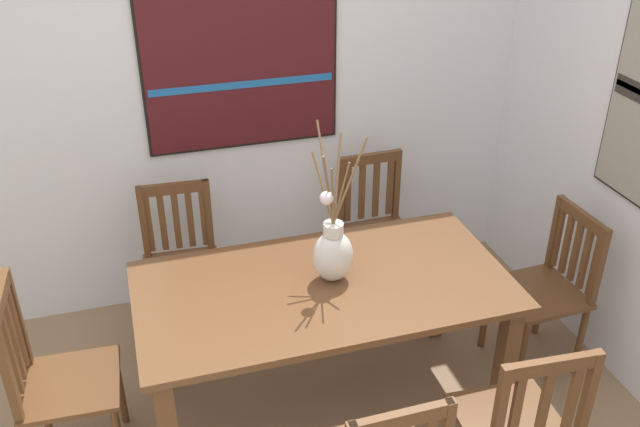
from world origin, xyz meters
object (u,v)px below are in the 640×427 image
chair_0 (181,261)px  chair_5 (549,285)px  chair_3 (54,378)px  painting_on_back_wall (241,59)px  centerpiece_vase (333,251)px  chair_4 (518,426)px  dining_table (324,303)px  chair_1 (376,229)px

chair_0 → chair_5: bearing=-23.6°
chair_0 → chair_3: 1.03m
chair_5 → painting_on_back_wall: 2.06m
painting_on_back_wall → centerpiece_vase: bearing=-81.8°
chair_0 → chair_4: chair_4 is taller
chair_5 → dining_table: bearing=-179.4°
dining_table → chair_1: size_ratio=1.88×
chair_0 → dining_table: bearing=-54.5°
dining_table → chair_5: size_ratio=1.92×
dining_table → chair_0: (-0.58, 0.81, -0.16)m
dining_table → chair_3: (-1.23, 0.01, -0.14)m
chair_1 → chair_5: size_ratio=1.02×
chair_4 → centerpiece_vase: bearing=122.0°
chair_5 → chair_3: bearing=-179.9°
dining_table → chair_3: 1.24m
chair_4 → chair_5: size_ratio=1.06×
chair_0 → chair_3: size_ratio=0.93×
dining_table → painting_on_back_wall: size_ratio=1.58×
chair_1 → painting_on_back_wall: 1.27m
painting_on_back_wall → chair_0: bearing=-141.6°
dining_table → chair_3: size_ratio=1.78×
chair_3 → painting_on_back_wall: bearing=46.4°
chair_0 → chair_5: (1.83, -0.80, 0.00)m
centerpiece_vase → dining_table: bearing=-154.9°
chair_3 → chair_4: 1.99m
chair_5 → painting_on_back_wall: painting_on_back_wall is taller
chair_4 → painting_on_back_wall: size_ratio=0.87×
centerpiece_vase → painting_on_back_wall: bearing=98.2°
centerpiece_vase → chair_4: centerpiece_vase is taller
centerpiece_vase → chair_1: (0.53, 0.80, -0.43)m
chair_3 → centerpiece_vase: bearing=0.6°
painting_on_back_wall → chair_3: bearing=-133.6°
dining_table → chair_1: chair_1 is taller
chair_1 → painting_on_back_wall: (-0.70, 0.35, 1.00)m
chair_4 → chair_5: bearing=50.9°
dining_table → chair_1: 1.03m
chair_0 → chair_5: size_ratio=1.00×
dining_table → centerpiece_vase: centerpiece_vase is taller
centerpiece_vase → chair_4: bearing=-58.0°
chair_3 → chair_4: bearing=-24.6°
dining_table → chair_5: chair_5 is taller
dining_table → chair_0: 1.01m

